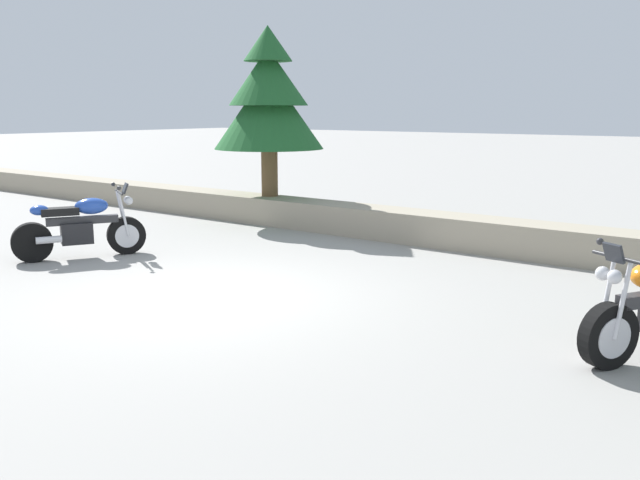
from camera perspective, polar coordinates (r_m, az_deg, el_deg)
ground_plane at (r=8.78m, az=-9.34°, el=-4.70°), size 120.00×120.00×0.00m
stone_wall at (r=12.44m, az=6.78°, el=1.27°), size 36.00×0.80×0.55m
motorcycle_blue_near_left at (r=11.47m, az=-19.52°, el=0.97°), size 1.16×1.90×1.18m
pine_tree_far_left at (r=14.29m, az=-4.38°, el=11.87°), size 2.29×2.29×3.49m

